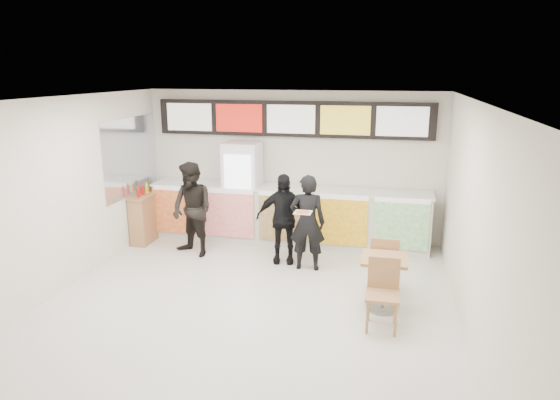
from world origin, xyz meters
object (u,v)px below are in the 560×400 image
(customer_mid, at_px, (283,218))
(condiment_ledge, at_px, (146,217))
(service_counter, at_px, (288,215))
(cafe_table, at_px, (384,274))
(customer_left, at_px, (192,210))
(drinks_fridge, at_px, (243,192))
(customer_main, at_px, (307,223))

(customer_mid, relative_size, condiment_ledge, 1.40)
(service_counter, bearing_deg, condiment_ledge, -169.10)
(customer_mid, xyz_separation_m, cafe_table, (1.81, -1.51, -0.26))
(customer_mid, bearing_deg, cafe_table, -47.81)
(customer_left, relative_size, cafe_table, 1.09)
(drinks_fridge, relative_size, customer_left, 1.13)
(customer_left, height_order, customer_mid, customer_left)
(condiment_ledge, bearing_deg, drinks_fridge, 16.52)
(customer_main, xyz_separation_m, customer_left, (-2.19, 0.20, 0.04))
(drinks_fridge, relative_size, cafe_table, 1.23)
(service_counter, distance_m, condiment_ledge, 2.87)
(condiment_ledge, bearing_deg, customer_left, -23.37)
(customer_main, distance_m, cafe_table, 1.87)
(customer_main, distance_m, customer_mid, 0.54)
(drinks_fridge, bearing_deg, cafe_table, -41.88)
(cafe_table, height_order, condiment_ledge, condiment_ledge)
(drinks_fridge, xyz_separation_m, condiment_ledge, (-1.89, -0.56, -0.50))
(customer_left, bearing_deg, customer_mid, 25.95)
(drinks_fridge, relative_size, customer_main, 1.19)
(customer_left, distance_m, customer_mid, 1.71)
(customer_main, xyz_separation_m, cafe_table, (1.33, -1.28, -0.29))
(customer_main, height_order, customer_left, customer_left)
(customer_left, height_order, cafe_table, customer_left)
(drinks_fridge, xyz_separation_m, cafe_table, (2.88, -2.58, -0.45))
(service_counter, height_order, condiment_ledge, condiment_ledge)
(customer_left, xyz_separation_m, cafe_table, (3.52, -1.48, -0.33))
(customer_main, bearing_deg, condiment_ledge, -16.17)
(customer_mid, bearing_deg, service_counter, 89.01)
(customer_main, xyz_separation_m, customer_mid, (-0.48, 0.23, -0.03))
(customer_main, height_order, condiment_ledge, customer_main)
(cafe_table, bearing_deg, drinks_fridge, 137.77)
(service_counter, xyz_separation_m, customer_mid, (0.13, -1.05, 0.24))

